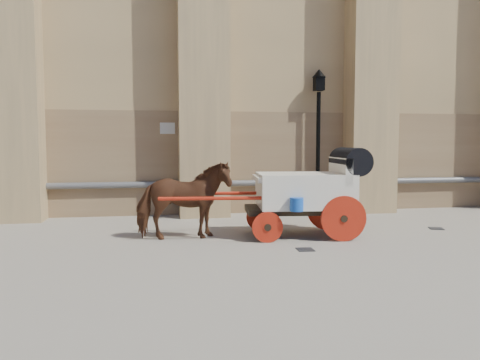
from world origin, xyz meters
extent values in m
plane|color=gray|center=(0.00, 0.00, 0.00)|extent=(90.00, 90.00, 0.00)
cube|color=#886E4E|center=(2.00, 4.15, 1.50)|extent=(44.00, 0.35, 3.00)
cylinder|color=#59595B|center=(2.00, 3.88, 0.90)|extent=(42.00, 0.18, 0.18)
cube|color=beige|center=(-2.00, 3.97, 2.50)|extent=(0.42, 0.04, 0.32)
imported|color=#5B2F1C|center=(-1.75, 0.47, 0.85)|extent=(2.02, 0.95, 1.69)
cube|color=black|center=(0.83, 0.41, 0.60)|extent=(2.48, 1.31, 0.13)
cube|color=silver|center=(0.94, 0.40, 1.03)|extent=(2.18, 1.55, 0.76)
cube|color=silver|center=(1.75, 0.32, 1.46)|extent=(0.29, 1.36, 0.60)
cube|color=silver|center=(0.02, 0.49, 1.30)|extent=(0.49, 1.22, 0.11)
cylinder|color=black|center=(1.96, 0.30, 1.68)|extent=(0.74, 1.41, 0.61)
cylinder|color=#B4210F|center=(1.57, -0.34, 0.49)|extent=(0.98, 0.16, 0.97)
cylinder|color=#B4210F|center=(1.71, 0.99, 0.49)|extent=(0.98, 0.16, 0.97)
cylinder|color=#B4210F|center=(-0.04, -0.18, 0.32)|extent=(0.65, 0.13, 0.65)
cylinder|color=#B4210F|center=(0.09, 1.15, 0.32)|extent=(0.65, 0.13, 0.65)
cylinder|color=#B4210F|center=(-0.99, 0.10, 0.92)|extent=(2.59, 0.33, 0.08)
cylinder|color=#B4210F|center=(-0.90, 1.07, 0.92)|extent=(2.59, 0.33, 0.08)
cylinder|color=blue|center=(0.54, -0.33, 0.81)|extent=(0.28, 0.28, 0.28)
cylinder|color=black|center=(2.40, 3.64, 1.79)|extent=(0.12, 0.12, 3.57)
cone|color=black|center=(2.40, 3.64, 0.18)|extent=(0.36, 0.36, 0.36)
cube|color=black|center=(2.40, 3.64, 3.82)|extent=(0.28, 0.28, 0.42)
cone|color=black|center=(2.40, 3.64, 4.12)|extent=(0.40, 0.40, 0.24)
cube|color=black|center=(0.53, -0.97, 0.01)|extent=(0.34, 0.34, 0.01)
cube|color=black|center=(4.37, 0.64, 0.01)|extent=(0.41, 0.41, 0.01)
camera|label=1|loc=(-2.29, -9.60, 2.09)|focal=35.00mm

